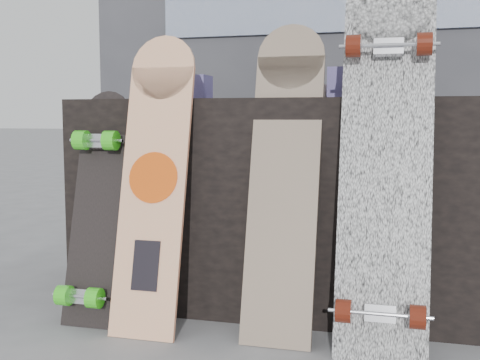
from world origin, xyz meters
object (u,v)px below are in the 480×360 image
(vendor_table, at_px, (287,202))
(longboard_cascadia, at_px, (386,148))
(longboard_geisha, at_px, (154,174))
(longboard_celtic, at_px, (285,169))
(skateboard_dark, at_px, (95,204))

(vendor_table, xyz_separation_m, longboard_cascadia, (0.38, -0.40, 0.24))
(longboard_geisha, bearing_deg, vendor_table, 45.16)
(vendor_table, distance_m, longboard_geisha, 0.57)
(longboard_cascadia, bearing_deg, vendor_table, 133.33)
(longboard_celtic, bearing_deg, longboard_geisha, -172.57)
(longboard_celtic, height_order, longboard_cascadia, longboard_cascadia)
(longboard_geisha, relative_size, longboard_celtic, 0.97)
(longboard_celtic, height_order, skateboard_dark, longboard_celtic)
(skateboard_dark, bearing_deg, longboard_celtic, 3.55)
(longboard_celtic, bearing_deg, longboard_cascadia, -11.63)
(longboard_celtic, distance_m, longboard_cascadia, 0.34)
(longboard_geisha, distance_m, longboard_celtic, 0.45)
(vendor_table, bearing_deg, longboard_cascadia, -46.67)
(longboard_geisha, relative_size, skateboard_dark, 1.23)
(vendor_table, bearing_deg, longboard_celtic, -81.12)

